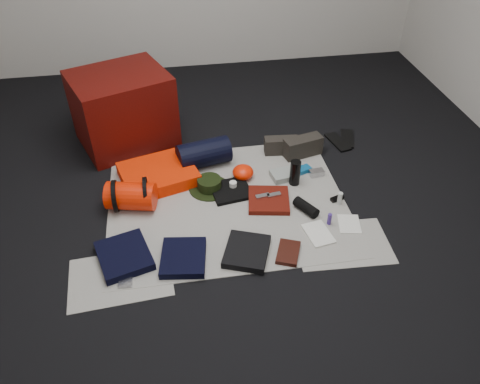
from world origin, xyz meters
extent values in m
cube|color=black|center=(0.00, 0.00, -0.01)|extent=(4.50, 4.50, 0.02)
cube|color=#B6B3A8|center=(0.00, 0.00, 0.00)|extent=(1.60, 1.30, 0.01)
cube|color=#B6B3A8|center=(-0.70, -0.55, 0.00)|extent=(0.61, 0.44, 0.00)
cube|color=#B6B3A8|center=(0.65, -0.50, 0.00)|extent=(0.60, 0.43, 0.00)
cube|color=#4B0905|center=(-0.68, 0.90, 0.29)|extent=(0.85, 0.79, 0.57)
cube|color=#FA2902|center=(-0.45, 0.33, 0.05)|extent=(0.61, 0.54, 0.09)
cylinder|color=red|center=(-0.63, 0.06, 0.10)|extent=(0.35, 0.25, 0.19)
cylinder|color=black|center=(-0.73, 0.06, 0.11)|extent=(0.02, 0.22, 0.22)
cylinder|color=black|center=(-0.53, 0.06, 0.11)|extent=(0.02, 0.22, 0.22)
cylinder|color=black|center=(-0.11, 0.46, 0.11)|extent=(0.42, 0.28, 0.20)
cylinder|color=black|center=(-0.10, 0.17, 0.01)|extent=(0.36, 0.36, 0.01)
cylinder|color=black|center=(-0.10, 0.17, 0.05)|extent=(0.17, 0.17, 0.08)
cube|color=#2B2722|center=(0.50, 0.53, 0.07)|extent=(0.26, 0.12, 0.13)
cube|color=#2B2722|center=(0.66, 0.47, 0.08)|extent=(0.32, 0.18, 0.15)
cube|color=black|center=(0.99, 0.59, 0.01)|extent=(0.15, 0.28, 0.01)
cube|color=black|center=(1.08, 0.63, 0.01)|extent=(0.17, 0.28, 0.01)
cube|color=black|center=(-0.68, -0.41, 0.03)|extent=(0.37, 0.40, 0.05)
cube|color=black|center=(-0.33, -0.48, 0.03)|extent=(0.30, 0.33, 0.05)
cube|color=black|center=(0.05, -0.49, 0.03)|extent=(0.34, 0.36, 0.05)
cube|color=black|center=(0.04, 0.11, 0.02)|extent=(0.30, 0.28, 0.03)
cube|color=#561109|center=(0.28, -0.04, 0.02)|extent=(0.32, 0.32, 0.04)
ellipsoid|color=red|center=(0.15, 0.25, 0.06)|extent=(0.17, 0.17, 0.10)
cube|color=gray|center=(0.45, 0.21, 0.03)|extent=(0.20, 0.16, 0.04)
cylinder|color=black|center=(0.51, 0.13, 0.10)|extent=(0.09, 0.09, 0.19)
cylinder|color=black|center=(0.50, -0.18, 0.04)|extent=(0.15, 0.19, 0.07)
cube|color=#A8A8AC|center=(0.69, 0.20, 0.03)|extent=(0.11, 0.07, 0.04)
cube|color=#0D5384|center=(0.61, 0.26, 0.02)|extent=(0.12, 0.10, 0.03)
cylinder|color=#3D2579|center=(0.62, -0.32, 0.05)|extent=(0.03, 0.03, 0.08)
cylinder|color=#B7BDB8|center=(0.75, -0.14, 0.05)|extent=(0.04, 0.04, 0.10)
cube|color=black|center=(0.30, -0.53, 0.02)|extent=(0.19, 0.23, 0.03)
cube|color=silver|center=(0.53, -0.40, 0.01)|extent=(0.18, 0.24, 0.01)
cube|color=silver|center=(0.75, -0.34, 0.01)|extent=(0.17, 0.20, 0.01)
cube|color=black|center=(0.75, -0.10, 0.02)|extent=(0.10, 0.07, 0.02)
cube|color=#A8A8AC|center=(-0.67, -0.60, 0.01)|extent=(0.08, 0.08, 0.01)
cylinder|color=silver|center=(0.06, 0.14, 0.05)|extent=(0.05, 0.05, 0.03)
cube|color=#A8A8AC|center=(0.24, -0.02, 0.05)|extent=(0.10, 0.05, 0.01)
cube|color=#A8A8AC|center=(0.32, -0.02, 0.05)|extent=(0.10, 0.05, 0.01)
camera|label=1|loc=(-0.31, -2.40, 2.09)|focal=35.00mm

